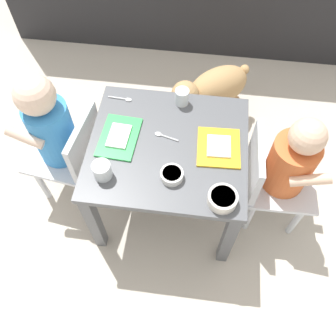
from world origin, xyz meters
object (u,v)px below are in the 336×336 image
at_px(veggie_bowl_far, 172,175).
at_px(spoon_by_right_tray, 123,99).
at_px(seated_child_left, 54,130).
at_px(veggie_bowl_near, 222,199).
at_px(dog, 212,89).
at_px(seated_child_right, 287,164).
at_px(water_cup_right, 182,97).
at_px(spoon_by_left_tray, 164,136).
at_px(water_cup_left, 102,171).
at_px(dining_table, 168,157).
at_px(food_tray_right, 219,147).
at_px(food_tray_left, 119,137).

height_order(veggie_bowl_far, spoon_by_right_tray, veggie_bowl_far).
xyz_separation_m(seated_child_left, veggie_bowl_near, (0.67, -0.25, 0.05)).
bearing_deg(dog, veggie_bowl_far, -100.56).
height_order(seated_child_right, water_cup_right, seated_child_right).
bearing_deg(veggie_bowl_far, water_cup_right, 90.46).
height_order(water_cup_right, veggie_bowl_far, water_cup_right).
bearing_deg(veggie_bowl_far, veggie_bowl_near, -22.36).
bearing_deg(spoon_by_left_tray, water_cup_left, -134.09).
height_order(dining_table, water_cup_right, water_cup_right).
bearing_deg(seated_child_left, food_tray_right, -2.37).
bearing_deg(veggie_bowl_near, spoon_by_right_tray, 135.54).
relative_size(seated_child_left, water_cup_right, 10.29).
xyz_separation_m(seated_child_left, seated_child_right, (0.92, -0.02, -0.03)).
distance_m(seated_child_right, water_cup_left, 0.70).
bearing_deg(water_cup_left, veggie_bowl_near, -7.01).
xyz_separation_m(veggie_bowl_far, spoon_by_left_tray, (-0.05, 0.18, -0.01)).
bearing_deg(veggie_bowl_far, water_cup_left, -174.77).
distance_m(dog, water_cup_right, 0.43).
relative_size(food_tray_left, veggie_bowl_near, 2.08).
distance_m(seated_child_right, food_tray_left, 0.65).
height_order(seated_child_right, food_tray_left, seated_child_right).
height_order(food_tray_left, spoon_by_right_tray, food_tray_left).
xyz_separation_m(food_tray_left, water_cup_right, (0.22, 0.21, 0.02)).
xyz_separation_m(food_tray_right, spoon_by_left_tray, (-0.21, 0.03, -0.00)).
xyz_separation_m(seated_child_right, water_cup_left, (-0.67, -0.17, 0.09)).
bearing_deg(spoon_by_left_tray, food_tray_left, -170.72).
xyz_separation_m(veggie_bowl_far, veggie_bowl_near, (0.18, -0.07, 0.01)).
distance_m(dining_table, food_tray_left, 0.21).
bearing_deg(food_tray_right, spoon_by_right_tray, 154.15).
bearing_deg(water_cup_left, dog, 62.12).
height_order(seated_child_left, spoon_by_right_tray, seated_child_left).
xyz_separation_m(water_cup_left, water_cup_right, (0.24, 0.38, 0.00)).
bearing_deg(food_tray_left, spoon_by_left_tray, 9.28).
relative_size(veggie_bowl_far, spoon_by_right_tray, 0.82).
distance_m(veggie_bowl_far, spoon_by_left_tray, 0.18).
distance_m(seated_child_right, water_cup_right, 0.49).
distance_m(seated_child_right, food_tray_right, 0.28).
height_order(water_cup_left, spoon_by_left_tray, water_cup_left).
height_order(veggie_bowl_far, veggie_bowl_near, veggie_bowl_near).
distance_m(seated_child_left, seated_child_right, 0.92).
xyz_separation_m(water_cup_left, spoon_by_right_tray, (-0.00, 0.36, -0.02)).
height_order(food_tray_left, veggie_bowl_near, veggie_bowl_near).
relative_size(seated_child_right, spoon_by_right_tray, 6.41).
bearing_deg(seated_child_left, water_cup_left, -38.24).
distance_m(seated_child_left, dog, 0.82).
relative_size(dog, veggie_bowl_far, 5.08).
relative_size(water_cup_right, veggie_bowl_far, 0.83).
bearing_deg(food_tray_right, spoon_by_left_tray, 172.44).
bearing_deg(water_cup_left, water_cup_right, 57.65).
height_order(dining_table, food_tray_left, food_tray_left).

